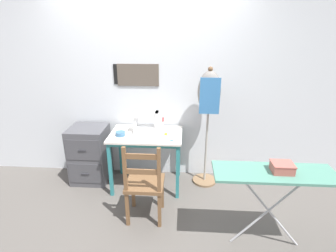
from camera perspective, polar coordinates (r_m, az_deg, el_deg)
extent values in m
plane|color=#5B5651|center=(3.40, -5.21, -15.34)|extent=(14.00, 14.00, 0.00)
cube|color=silver|center=(3.51, -4.18, 8.74)|extent=(10.00, 0.05, 2.55)
cube|color=brown|center=(3.47, -6.55, 10.97)|extent=(0.54, 0.02, 0.28)
cube|color=black|center=(3.52, -10.21, 11.02)|extent=(0.19, 0.01, 0.26)
cube|color=silver|center=(3.31, -4.81, -1.85)|extent=(0.90, 0.62, 0.02)
cube|color=teal|center=(3.08, -5.52, -4.30)|extent=(0.82, 0.03, 0.04)
cube|color=teal|center=(3.32, -12.44, -9.34)|extent=(0.04, 0.04, 0.72)
cube|color=teal|center=(3.20, 2.10, -10.04)|extent=(0.04, 0.04, 0.72)
cube|color=teal|center=(3.78, -10.26, -5.34)|extent=(0.04, 0.04, 0.72)
cube|color=teal|center=(3.67, 2.37, -5.79)|extent=(0.04, 0.04, 0.72)
cube|color=white|center=(3.33, -4.25, -0.72)|extent=(0.36, 0.18, 0.08)
cube|color=white|center=(3.27, -2.00, 1.46)|extent=(0.09, 0.15, 0.19)
cube|color=white|center=(3.27, -4.73, 2.55)|extent=(0.31, 0.14, 0.07)
cube|color=white|center=(3.32, -7.04, 0.99)|extent=(0.04, 0.10, 0.12)
cylinder|color=#B22D2D|center=(3.26, -1.07, 1.44)|extent=(0.02, 0.06, 0.06)
cylinder|color=#99999E|center=(3.23, -2.02, 3.29)|extent=(0.01, 0.01, 0.02)
cylinder|color=teal|center=(3.27, -10.34, -1.67)|extent=(0.12, 0.12, 0.05)
cylinder|color=#243D54|center=(3.26, -10.36, -1.29)|extent=(0.09, 0.09, 0.01)
cube|color=silver|center=(3.05, 1.73, -3.48)|extent=(0.09, 0.06, 0.00)
cube|color=silver|center=(3.04, 1.56, -3.55)|extent=(0.07, 0.08, 0.00)
torus|color=#2870B7|center=(3.09, 0.73, -3.19)|extent=(0.03, 0.03, 0.01)
torus|color=#2870B7|center=(3.09, 0.79, -3.16)|extent=(0.03, 0.03, 0.01)
cylinder|color=yellow|center=(3.24, -0.47, -1.68)|extent=(0.04, 0.04, 0.04)
cylinder|color=beige|center=(3.23, -0.47, -1.39)|extent=(0.04, 0.04, 0.00)
cylinder|color=beige|center=(3.25, -0.46, -1.96)|extent=(0.04, 0.04, 0.00)
cube|color=brown|center=(2.89, -5.03, -12.32)|extent=(0.40, 0.38, 0.04)
cube|color=brown|center=(3.17, -7.59, -13.93)|extent=(0.04, 0.04, 0.40)
cube|color=brown|center=(3.13, -1.28, -14.28)|extent=(0.04, 0.04, 0.40)
cube|color=brown|center=(2.92, -8.83, -17.45)|extent=(0.04, 0.04, 0.40)
cube|color=brown|center=(2.87, -1.86, -17.91)|extent=(0.04, 0.04, 0.40)
cube|color=brown|center=(2.66, -9.40, -9.23)|extent=(0.04, 0.04, 0.48)
cube|color=brown|center=(2.60, -1.98, -9.59)|extent=(0.04, 0.04, 0.48)
cube|color=brown|center=(2.56, -5.84, -6.63)|extent=(0.34, 0.02, 0.06)
cube|color=brown|center=(2.64, -5.71, -9.88)|extent=(0.34, 0.02, 0.06)
cube|color=#4C4C51|center=(3.73, -16.60, -5.88)|extent=(0.48, 0.45, 0.77)
cube|color=#46464B|center=(3.47, -18.14, -5.04)|extent=(0.44, 0.01, 0.28)
cube|color=#333338|center=(3.46, -18.20, -5.11)|extent=(0.10, 0.01, 0.02)
cube|color=#46464B|center=(3.62, -17.55, -9.86)|extent=(0.44, 0.01, 0.28)
cube|color=#333338|center=(3.61, -17.61, -9.94)|extent=(0.10, 0.01, 0.02)
cylinder|color=#846647|center=(3.73, 7.90, -11.62)|extent=(0.32, 0.32, 0.03)
cylinder|color=#ADA89E|center=(3.48, 8.33, -4.07)|extent=(0.03, 0.03, 1.05)
ellipsoid|color=gray|center=(3.25, 8.96, 7.33)|extent=(0.28, 0.20, 0.52)
sphere|color=brown|center=(3.20, 9.24, 12.15)|extent=(0.06, 0.06, 0.06)
cube|color=teal|center=(3.15, 9.09, 6.43)|extent=(0.24, 0.01, 0.44)
cube|color=#518E7A|center=(2.52, 22.20, -9.45)|extent=(1.07, 0.36, 0.02)
cylinder|color=#B7B7BC|center=(2.74, 21.04, -16.80)|extent=(0.66, 0.02, 0.79)
cylinder|color=#B7B7BC|center=(2.74, 21.04, -16.80)|extent=(0.66, 0.02, 0.79)
cube|color=#AD564C|center=(2.52, 23.59, -8.37)|extent=(0.18, 0.15, 0.08)
cube|color=#BE5F54|center=(2.50, 23.73, -7.50)|extent=(0.19, 0.16, 0.01)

